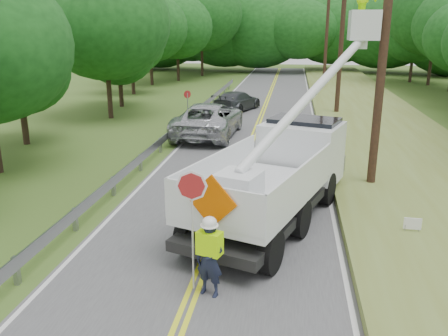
# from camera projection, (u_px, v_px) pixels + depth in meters

# --- Properties ---
(ground) EXTENTS (140.00, 140.00, 0.00)m
(ground) POSITION_uv_depth(u_px,v_px,m) (180.00, 326.00, 9.22)
(ground) COLOR #495E26
(ground) RESTS_ON ground
(road) EXTENTS (7.20, 96.00, 0.03)m
(road) POSITION_uv_depth(u_px,v_px,m) (248.00, 150.00, 22.47)
(road) COLOR #4C4C4E
(road) RESTS_ON ground
(guardrail) EXTENTS (0.18, 48.00, 0.77)m
(guardrail) POSITION_uv_depth(u_px,v_px,m) (172.00, 132.00, 23.74)
(guardrail) COLOR gray
(guardrail) RESTS_ON ground
(utility_poles) EXTENTS (1.60, 43.30, 10.00)m
(utility_poles) POSITION_uv_depth(u_px,v_px,m) (355.00, 37.00, 23.10)
(utility_poles) COLOR black
(utility_poles) RESTS_ON ground
(tall_grass_verge) EXTENTS (7.00, 96.00, 0.30)m
(tall_grass_verge) POSITION_uv_depth(u_px,v_px,m) (401.00, 153.00, 21.44)
(tall_grass_verge) COLOR olive
(tall_grass_verge) RESTS_ON ground
(treeline_left) EXTENTS (12.15, 55.11, 11.60)m
(treeline_left) POSITION_uv_depth(u_px,v_px,m) (149.00, 26.00, 39.08)
(treeline_left) COLOR #332319
(treeline_left) RESTS_ON ground
(treeline_horizon) EXTENTS (57.29, 14.92, 11.46)m
(treeline_horizon) POSITION_uv_depth(u_px,v_px,m) (283.00, 29.00, 60.77)
(treeline_horizon) COLOR #144414
(treeline_horizon) RESTS_ON ground
(flagger) EXTENTS (1.12, 0.59, 2.81)m
(flagger) POSITION_uv_depth(u_px,v_px,m) (209.00, 253.00, 10.02)
(flagger) COLOR #191E33
(flagger) RESTS_ON road
(bucket_truck) EXTENTS (5.69, 8.15, 7.50)m
(bucket_truck) POSITION_uv_depth(u_px,v_px,m) (290.00, 159.00, 14.77)
(bucket_truck) COLOR black
(bucket_truck) RESTS_ON road
(suv_silver) EXTENTS (3.29, 6.68, 1.82)m
(suv_silver) POSITION_uv_depth(u_px,v_px,m) (209.00, 119.00, 25.14)
(suv_silver) COLOR silver
(suv_silver) RESTS_ON road
(suv_darkgrey) EXTENTS (3.42, 5.12, 1.38)m
(suv_darkgrey) POSITION_uv_depth(u_px,v_px,m) (237.00, 101.00, 32.94)
(suv_darkgrey) COLOR #3C4044
(suv_darkgrey) RESTS_ON road
(stop_sign_permanent) EXTENTS (0.37, 0.33, 2.22)m
(stop_sign_permanent) POSITION_uv_depth(u_px,v_px,m) (188.00, 104.00, 27.09)
(stop_sign_permanent) COLOR gray
(stop_sign_permanent) RESTS_ON ground
(yard_sign) EXTENTS (0.47, 0.05, 0.69)m
(yard_sign) POSITION_uv_depth(u_px,v_px,m) (412.00, 225.00, 12.78)
(yard_sign) COLOR white
(yard_sign) RESTS_ON ground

